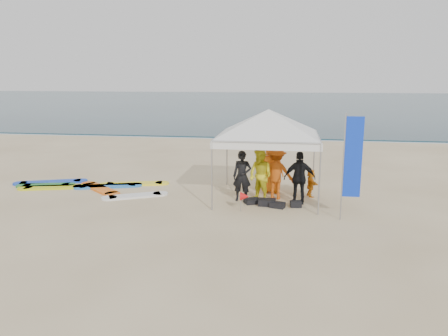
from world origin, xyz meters
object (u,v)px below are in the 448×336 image
at_px(person_black_b, 300,178).
at_px(person_orange_b, 271,168).
at_px(person_orange_a, 276,173).
at_px(surfboard_spread, 89,187).
at_px(canopy_tent, 269,109).
at_px(marker_pennant, 245,196).
at_px(feather_flag, 352,159).
at_px(person_black_a, 242,176).
at_px(person_seated, 311,183).
at_px(person_yellow, 260,176).

relative_size(person_black_b, person_orange_b, 0.96).
distance_m(person_orange_a, surfboard_spread, 7.15).
bearing_deg(canopy_tent, marker_pennant, -109.83).
height_order(person_orange_a, feather_flag, feather_flag).
bearing_deg(canopy_tent, person_black_a, -150.56).
xyz_separation_m(person_orange_b, feather_flag, (2.41, -2.81, 0.93)).
relative_size(person_orange_a, person_seated, 1.87).
height_order(person_black_a, surfboard_spread, person_black_a).
bearing_deg(person_orange_a, surfboard_spread, -0.45).
distance_m(person_black_a, person_orange_b, 1.54).
xyz_separation_m(person_orange_a, surfboard_spread, (-7.08, 0.44, -0.88)).
xyz_separation_m(person_black_a, person_seated, (2.33, 0.89, -0.37)).
bearing_deg(person_black_b, surfboard_spread, -10.70).
distance_m(person_orange_b, feather_flag, 3.82).
xyz_separation_m(person_orange_a, person_orange_b, (-0.20, 0.77, 0.00)).
xyz_separation_m(feather_flag, surfboard_spread, (-9.29, 2.47, -1.81)).
height_order(person_black_b, canopy_tent, canopy_tent).
relative_size(person_black_a, canopy_tent, 0.37).
height_order(person_yellow, canopy_tent, canopy_tent).
bearing_deg(person_black_a, person_orange_a, 23.56).
xyz_separation_m(person_yellow, person_seated, (1.72, 0.91, -0.41)).
bearing_deg(surfboard_spread, person_seated, -0.04).
xyz_separation_m(person_black_b, feather_flag, (1.42, -1.48, 0.97)).
bearing_deg(person_yellow, person_black_b, 34.51).
height_order(person_black_b, person_seated, person_black_b).
relative_size(person_seated, surfboard_spread, 0.16).
bearing_deg(person_black_a, marker_pennant, -78.76).
relative_size(feather_flag, surfboard_spread, 0.51).
xyz_separation_m(person_seated, feather_flag, (1.00, -2.47, 1.36)).
bearing_deg(person_yellow, person_orange_b, 114.42).
height_order(person_yellow, person_seated, person_yellow).
height_order(person_black_a, canopy_tent, canopy_tent).
height_order(person_black_a, person_seated, person_black_a).
relative_size(marker_pennant, surfboard_spread, 0.10).
xyz_separation_m(marker_pennant, surfboard_spread, (-6.18, 2.12, -0.46)).
bearing_deg(marker_pennant, person_seated, 45.05).
bearing_deg(surfboard_spread, marker_pennant, -18.93).
height_order(person_orange_a, marker_pennant, person_orange_a).
bearing_deg(feather_flag, person_orange_b, 130.65).
relative_size(person_black_a, person_seated, 1.75).
distance_m(person_orange_b, person_seated, 1.51).
bearing_deg(surfboard_spread, canopy_tent, -3.65).
xyz_separation_m(person_orange_a, person_black_b, (0.79, -0.56, -0.03)).
height_order(person_orange_a, person_black_b, person_orange_a).
relative_size(person_orange_a, marker_pennant, 2.87).
bearing_deg(feather_flag, canopy_tent, 140.82).
xyz_separation_m(person_yellow, marker_pennant, (-0.39, -1.21, -0.41)).
relative_size(person_orange_b, marker_pennant, 2.87).
relative_size(person_orange_b, surfboard_spread, 0.30).
xyz_separation_m(feather_flag, marker_pennant, (-3.11, 0.35, -1.35)).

